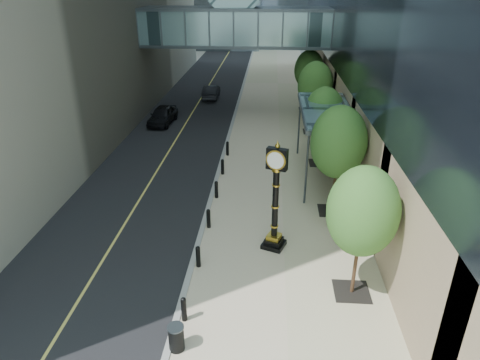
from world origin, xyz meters
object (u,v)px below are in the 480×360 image
(street_clock, at_px, (275,205))
(trash_bin, at_px, (176,338))
(car_near, at_px, (163,115))
(pedestrian, at_px, (333,212))
(car_far, at_px, (211,92))

(street_clock, height_order, trash_bin, street_clock)
(trash_bin, xyz_separation_m, car_near, (-6.22, 24.23, 0.25))
(pedestrian, bearing_deg, car_far, -74.62)
(pedestrian, bearing_deg, car_near, -57.76)
(street_clock, bearing_deg, pedestrian, 53.76)
(car_near, xyz_separation_m, car_far, (3.00, 8.79, -0.06))
(pedestrian, xyz_separation_m, car_far, (-9.30, 24.91, -0.28))
(car_far, bearing_deg, trash_bin, 95.44)
(trash_bin, distance_m, car_near, 25.02)
(car_far, bearing_deg, pedestrian, 110.34)
(car_near, relative_size, car_far, 1.06)
(street_clock, xyz_separation_m, trash_bin, (-3.22, -6.28, -1.74))
(street_clock, height_order, pedestrian, street_clock)
(pedestrian, height_order, car_near, pedestrian)
(street_clock, relative_size, pedestrian, 2.76)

